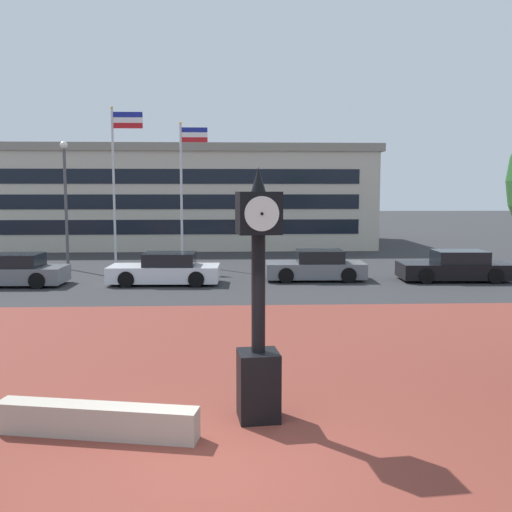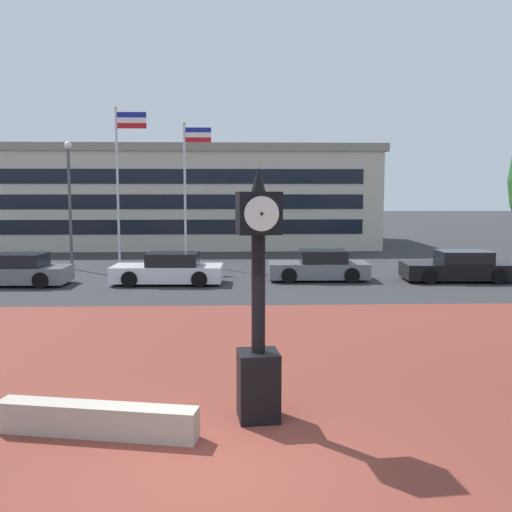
{
  "view_description": "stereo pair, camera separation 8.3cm",
  "coord_description": "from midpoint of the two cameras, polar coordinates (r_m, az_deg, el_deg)",
  "views": [
    {
      "loc": [
        0.24,
        -7.78,
        3.8
      ],
      "look_at": [
        0.66,
        1.66,
        2.74
      ],
      "focal_mm": 41.06,
      "sensor_mm": 36.0,
      "label": 1
    },
    {
      "loc": [
        0.32,
        -7.79,
        3.8
      ],
      "look_at": [
        0.66,
        1.66,
        2.74
      ],
      "focal_mm": 41.06,
      "sensor_mm": 36.0,
      "label": 2
    }
  ],
  "objects": [
    {
      "name": "car_street_near",
      "position": [
        25.41,
        -22.26,
        -1.37
      ],
      "size": [
        4.32,
        1.97,
        1.28
      ],
      "rotation": [
        0.0,
        0.0,
        1.55
      ],
      "color": "slate",
      "rests_on": "ground"
    },
    {
      "name": "car_street_far",
      "position": [
        24.1,
        -8.39,
        -1.35
      ],
      "size": [
        4.5,
        2.05,
        1.28
      ],
      "rotation": [
        0.0,
        0.0,
        1.53
      ],
      "color": "silver",
      "rests_on": "ground"
    },
    {
      "name": "civic_building",
      "position": [
        42.69,
        -7.31,
        5.77
      ],
      "size": [
        26.92,
        12.82,
        6.7
      ],
      "color": "beige",
      "rests_on": "ground"
    },
    {
      "name": "flagpole_secondary",
      "position": [
        30.06,
        -6.62,
        7.05
      ],
      "size": [
        1.42,
        0.14,
        7.22
      ],
      "color": "silver",
      "rests_on": "ground"
    },
    {
      "name": "flagpole_primary",
      "position": [
        30.52,
        -13.0,
        7.85
      ],
      "size": [
        1.58,
        0.14,
        7.97
      ],
      "color": "silver",
      "rests_on": "ground"
    },
    {
      "name": "car_street_distant",
      "position": [
        24.98,
        6.28,
        -1.05
      ],
      "size": [
        4.21,
        1.95,
        1.28
      ],
      "rotation": [
        0.0,
        0.0,
        1.55
      ],
      "color": "slate",
      "rests_on": "ground"
    },
    {
      "name": "ground_plane",
      "position": [
        8.67,
        -3.93,
        -19.6
      ],
      "size": [
        200.0,
        200.0,
        0.0
      ],
      "primitive_type": "plane",
      "color": "#2D2D30"
    },
    {
      "name": "street_clock",
      "position": [
        9.62,
        0.48,
        -5.56
      ],
      "size": [
        0.74,
        0.79,
        4.17
      ],
      "rotation": [
        0.0,
        0.0,
        0.1
      ],
      "color": "black",
      "rests_on": "ground"
    },
    {
      "name": "street_lamp_post",
      "position": [
        29.47,
        -17.64,
        6.07
      ],
      "size": [
        0.36,
        0.36,
        6.11
      ],
      "color": "#4C4C51",
      "rests_on": "ground"
    },
    {
      "name": "planter_wall",
      "position": [
        9.74,
        -15.01,
        -15.18
      ],
      "size": [
        3.22,
        1.01,
        0.5
      ],
      "primitive_type": "cube",
      "rotation": [
        0.0,
        0.0,
        -0.19
      ],
      "color": "#ADA393",
      "rests_on": "ground"
    },
    {
      "name": "plaza_brick_paving",
      "position": [
        12.06,
        -3.36,
        -11.94
      ],
      "size": [
        44.0,
        15.32,
        0.01
      ],
      "primitive_type": "cube",
      "color": "brown",
      "rests_on": "ground"
    },
    {
      "name": "car_street_mid",
      "position": [
        26.06,
        19.25,
        -1.06
      ],
      "size": [
        4.63,
        2.08,
        1.28
      ],
      "rotation": [
        0.0,
        0.0,
        1.53
      ],
      "color": "black",
      "rests_on": "ground"
    }
  ]
}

